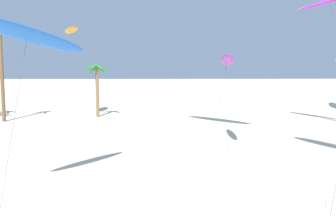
% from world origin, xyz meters
% --- Properties ---
extents(palm_tree_2, '(4.08, 4.42, 10.99)m').
position_xyz_m(palm_tree_2, '(-17.13, 46.47, 8.60)').
color(palm_tree_2, brown).
rests_on(palm_tree_2, ground).
extents(palm_tree_3, '(3.68, 3.92, 6.71)m').
position_xyz_m(palm_tree_3, '(-6.85, 50.10, 5.50)').
color(palm_tree_3, olive).
rests_on(palm_tree_3, ground).
extents(flying_kite_0, '(1.45, 9.10, 11.32)m').
position_xyz_m(flying_kite_0, '(-9.66, 49.30, 10.72)').
color(flying_kite_0, orange).
rests_on(flying_kite_0, ground).
extents(flying_kite_3, '(5.40, 7.28, 9.64)m').
position_xyz_m(flying_kite_3, '(-5.81, 21.10, 8.44)').
color(flying_kite_3, blue).
rests_on(flying_kite_3, ground).
extents(flying_kite_4, '(2.80, 9.13, 7.90)m').
position_xyz_m(flying_kite_4, '(6.37, 32.03, 7.12)').
color(flying_kite_4, purple).
rests_on(flying_kite_4, ground).
extents(flying_kite_7, '(4.59, 8.15, 13.66)m').
position_xyz_m(flying_kite_7, '(17.85, 40.23, 12.92)').
color(flying_kite_7, purple).
rests_on(flying_kite_7, ground).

